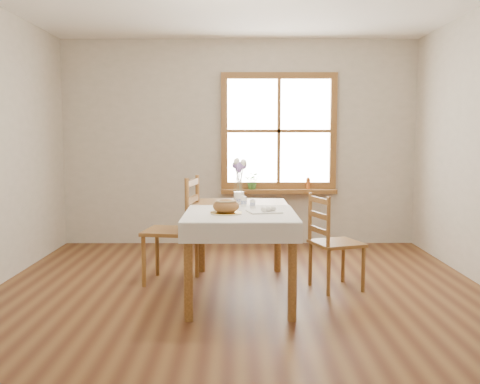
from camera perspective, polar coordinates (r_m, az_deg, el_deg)
The scene contains 18 objects.
ground at distance 4.57m, azimuth 0.01°, elevation -11.71°, with size 5.00×5.00×0.00m, color brown.
room_walls at distance 4.36m, azimuth 0.02°, elevation 10.18°, with size 4.60×5.10×2.65m.
window at distance 6.84m, azimuth 4.15°, elevation 6.50°, with size 1.46×0.08×1.46m.
window_sill at distance 6.80m, azimuth 4.14°, elevation 0.09°, with size 1.46×0.20×0.05m.
dining_table at distance 4.71m, azimuth 0.00°, elevation -2.85°, with size 0.90×1.60×0.75m.
table_linen at distance 4.39m, azimuth 0.02°, elevation -2.30°, with size 0.91×0.99×0.01m, color silver.
chair_left at distance 5.12m, azimuth -7.40°, elevation -3.99°, with size 0.47×0.49×1.01m, color #9F6731, non-canonical shape.
chair_right at distance 4.94m, azimuth 10.27°, elevation -5.24°, with size 0.41×0.43×0.87m, color #9F6731, non-canonical shape.
bread_plate at distance 4.33m, azimuth -1.50°, elevation -2.26°, with size 0.25×0.25×0.01m, color white.
bread_loaf at distance 4.32m, azimuth -1.50°, elevation -1.40°, with size 0.21×0.21×0.12m, color olive.
egg_napkin at distance 4.42m, azimuth 2.59°, elevation -2.10°, with size 0.26×0.22×0.01m, color silver.
eggs at distance 4.42m, azimuth 2.60°, elevation -1.74°, with size 0.20×0.18×0.04m, color white, non-canonical shape.
salt_shaker at distance 4.66m, azimuth 1.37°, elevation -1.20°, with size 0.05×0.05×0.09m, color white.
pepper_shaker at distance 4.74m, azimuth 0.40°, elevation -1.00°, with size 0.05×0.05×0.10m, color white.
flower_vase at distance 5.02m, azimuth -0.12°, elevation -0.68°, with size 0.10×0.10×0.11m, color white.
lavender_bouquet at distance 5.00m, azimuth -0.12°, elevation 1.77°, with size 0.17×0.17×0.32m, color #795BA2, non-canonical shape.
potted_plant at distance 6.78m, azimuth 1.37°, elevation 0.99°, with size 0.19×0.21×0.16m, color #3F7D32.
amber_bottle at distance 6.83m, azimuth 7.28°, elevation 0.94°, with size 0.05×0.05×0.15m, color #B65921.
Camera 1 is at (-0.02, -4.35, 1.39)m, focal length 40.00 mm.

